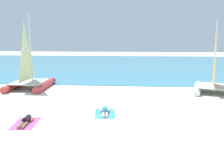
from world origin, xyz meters
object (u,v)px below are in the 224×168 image
(sailboat_red, at_px, (30,78))
(towel_left, at_px, (26,123))
(sunbather_left, at_px, (26,120))
(sunbather_right, at_px, (105,111))
(sailboat_white, at_px, (213,82))
(towel_right, at_px, (105,113))

(sailboat_red, distance_m, towel_left, 9.23)
(sailboat_red, height_order, sunbather_left, sailboat_red)
(sailboat_red, height_order, sunbather_right, sailboat_red)
(sailboat_red, xyz_separation_m, sunbather_right, (7.16, -6.46, -0.80))
(sailboat_red, bearing_deg, sunbather_left, -71.10)
(towel_left, bearing_deg, sunbather_left, 97.37)
(towel_left, relative_size, sunbather_left, 1.21)
(sailboat_white, xyz_separation_m, towel_left, (-11.43, -8.27, -0.83))
(sunbather_left, distance_m, sunbather_right, 4.21)
(towel_left, relative_size, towel_right, 1.00)
(sunbather_left, relative_size, sunbather_right, 1.00)
(sailboat_white, xyz_separation_m, sunbather_right, (-7.72, -6.22, -0.71))
(towel_left, bearing_deg, towel_right, 28.11)
(sailboat_white, relative_size, sunbather_left, 3.60)
(sailboat_red, xyz_separation_m, towel_left, (3.46, -8.51, -0.92))
(sailboat_white, bearing_deg, sailboat_red, -165.85)
(sailboat_red, relative_size, sailboat_white, 1.11)
(sailboat_white, distance_m, sunbather_right, 9.94)
(towel_left, bearing_deg, sailboat_white, 35.88)
(sailboat_red, height_order, towel_right, sailboat_red)
(sunbather_left, bearing_deg, sailboat_white, 28.27)
(sailboat_red, bearing_deg, towel_left, -71.21)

